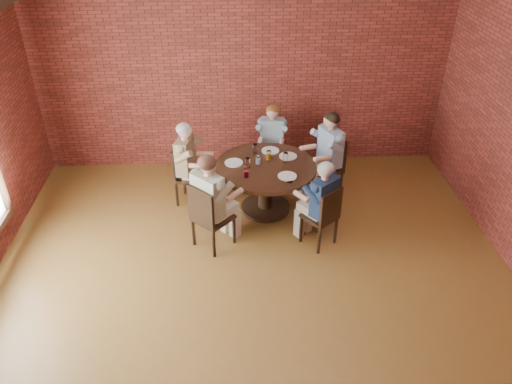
{
  "coord_description": "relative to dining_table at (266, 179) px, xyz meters",
  "views": [
    {
      "loc": [
        -0.26,
        -4.08,
        4.25
      ],
      "look_at": [
        0.05,
        1.0,
        0.96
      ],
      "focal_mm": 35.0,
      "sensor_mm": 36.0,
      "label": 1
    }
  ],
  "objects": [
    {
      "name": "glass_e",
      "position": [
        -0.26,
        -0.03,
        0.29
      ],
      "size": [
        0.07,
        0.07,
        0.14
      ],
      "primitive_type": "cylinder",
      "color": "white",
      "rests_on": "dining_table"
    },
    {
      "name": "glass_a",
      "position": [
        0.29,
        0.1,
        0.29
      ],
      "size": [
        0.07,
        0.07,
        0.14
      ],
      "primitive_type": "cylinder",
      "color": "white",
      "rests_on": "dining_table"
    },
    {
      "name": "chair_c",
      "position": [
        -1.17,
        0.32,
        -0.03
      ],
      "size": [
        0.49,
        0.49,
        0.91
      ],
      "rotation": [
        0.0,
        0.0,
        1.31
      ],
      "color": "black",
      "rests_on": "floor"
    },
    {
      "name": "glass_d",
      "position": [
        -0.11,
        0.06,
        0.29
      ],
      "size": [
        0.07,
        0.07,
        0.14
      ],
      "primitive_type": "cylinder",
      "color": "white",
      "rests_on": "dining_table"
    },
    {
      "name": "chair_e",
      "position": [
        0.69,
        -0.88,
        -0.04
      ],
      "size": [
        0.54,
        0.54,
        0.89
      ],
      "rotation": [
        0.0,
        0.0,
        3.81
      ],
      "color": "black",
      "rests_on": "floor"
    },
    {
      "name": "diner_e",
      "position": [
        0.65,
        -0.82,
        0.1
      ],
      "size": [
        0.74,
        0.76,
        1.25
      ],
      "primitive_type": null,
      "rotation": [
        0.0,
        0.0,
        3.81
      ],
      "color": "#182644",
      "rests_on": "floor"
    },
    {
      "name": "wall_back",
      "position": [
        -0.25,
        1.5,
        1.17
      ],
      "size": [
        7.0,
        0.0,
        7.0
      ],
      "primitive_type": "plane",
      "rotation": [
        1.57,
        0.0,
        0.0
      ],
      "color": "maroon",
      "rests_on": "ground"
    },
    {
      "name": "glass_b",
      "position": [
        0.05,
        0.17,
        0.29
      ],
      "size": [
        0.07,
        0.07,
        0.14
      ],
      "primitive_type": "cylinder",
      "color": "white",
      "rests_on": "dining_table"
    },
    {
      "name": "smartphone",
      "position": [
        0.3,
        -0.43,
        0.23
      ],
      "size": [
        0.11,
        0.14,
        0.01
      ],
      "primitive_type": "cube",
      "rotation": [
        0.0,
        0.0,
        -0.42
      ],
      "color": "black",
      "rests_on": "dining_table"
    },
    {
      "name": "diner_b",
      "position": [
        0.17,
        0.96,
        0.09
      ],
      "size": [
        0.56,
        0.64,
        1.23
      ],
      "primitive_type": null,
      "rotation": [
        0.0,
        0.0,
        -0.17
      ],
      "color": "#7D95A0",
      "rests_on": "floor"
    },
    {
      "name": "diner_c",
      "position": [
        -1.1,
        0.3,
        0.11
      ],
      "size": [
        0.72,
        0.64,
        1.28
      ],
      "primitive_type": null,
      "rotation": [
        0.0,
        0.0,
        1.31
      ],
      "color": "brown",
      "rests_on": "floor"
    },
    {
      "name": "chair_a",
      "position": [
        1.02,
        0.43,
        -0.02
      ],
      "size": [
        0.56,
        0.56,
        0.94
      ],
      "rotation": [
        0.0,
        0.0,
        -1.17
      ],
      "color": "black",
      "rests_on": "floor"
    },
    {
      "name": "chair_d",
      "position": [
        -0.81,
        -0.83,
        -0.01
      ],
      "size": [
        0.62,
        0.62,
        0.95
      ],
      "rotation": [
        0.0,
        0.0,
        2.37
      ],
      "color": "black",
      "rests_on": "floor"
    },
    {
      "name": "diner_a",
      "position": [
        0.94,
        0.39,
        0.14
      ],
      "size": [
        0.81,
        0.74,
        1.34
      ],
      "primitive_type": null,
      "rotation": [
        0.0,
        0.0,
        -1.17
      ],
      "color": "#3B639A",
      "rests_on": "floor"
    },
    {
      "name": "diner_d",
      "position": [
        -0.75,
        -0.77,
        0.15
      ],
      "size": [
        0.86,
        0.86,
        1.36
      ],
      "primitive_type": null,
      "rotation": [
        0.0,
        0.0,
        2.37
      ],
      "color": "#BFA796",
      "rests_on": "floor"
    },
    {
      "name": "floor",
      "position": [
        -0.25,
        -2.0,
        -0.53
      ],
      "size": [
        7.0,
        7.0,
        0.0
      ],
      "primitive_type": "plane",
      "color": "brown",
      "rests_on": "ground"
    },
    {
      "name": "glass_c",
      "position": [
        -0.13,
        0.38,
        0.29
      ],
      "size": [
        0.07,
        0.07,
        0.14
      ],
      "primitive_type": "cylinder",
      "color": "white",
      "rests_on": "dining_table"
    },
    {
      "name": "plate_a",
      "position": [
        0.34,
        0.24,
        0.23
      ],
      "size": [
        0.26,
        0.26,
        0.01
      ],
      "primitive_type": "cylinder",
      "color": "white",
      "rests_on": "dining_table"
    },
    {
      "name": "ceiling",
      "position": [
        -0.25,
        -2.0,
        2.87
      ],
      "size": [
        7.0,
        7.0,
        0.0
      ],
      "primitive_type": "plane",
      "rotation": [
        3.14,
        0.0,
        0.0
      ],
      "color": "white",
      "rests_on": "wall_back"
    },
    {
      "name": "plate_c",
      "position": [
        -0.45,
        0.09,
        0.23
      ],
      "size": [
        0.26,
        0.26,
        0.01
      ],
      "primitive_type": "cylinder",
      "color": "white",
      "rests_on": "dining_table"
    },
    {
      "name": "dining_table",
      "position": [
        0.0,
        0.0,
        0.0
      ],
      "size": [
        1.44,
        1.44,
        0.75
      ],
      "color": "black",
      "rests_on": "floor"
    },
    {
      "name": "chair_b",
      "position": [
        0.18,
        1.03,
        -0.05
      ],
      "size": [
        0.44,
        0.44,
        0.88
      ],
      "rotation": [
        0.0,
        0.0,
        -0.17
      ],
      "color": "black",
      "rests_on": "floor"
    },
    {
      "name": "plate_b",
      "position": [
        0.1,
        0.43,
        0.23
      ],
      "size": [
        0.26,
        0.26,
        0.01
      ],
      "primitive_type": "cylinder",
      "color": "white",
      "rests_on": "dining_table"
    },
    {
      "name": "plate_d",
      "position": [
        0.27,
        -0.32,
        0.23
      ],
      "size": [
        0.26,
        0.26,
        0.01
      ],
      "primitive_type": "cylinder",
      "color": "white",
      "rests_on": "dining_table"
    },
    {
      "name": "glass_f",
      "position": [
        -0.29,
        -0.29,
        0.29
      ],
      "size": [
        0.07,
        0.07,
        0.14
      ],
      "primitive_type": "cylinder",
      "color": "white",
      "rests_on": "dining_table"
    }
  ]
}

